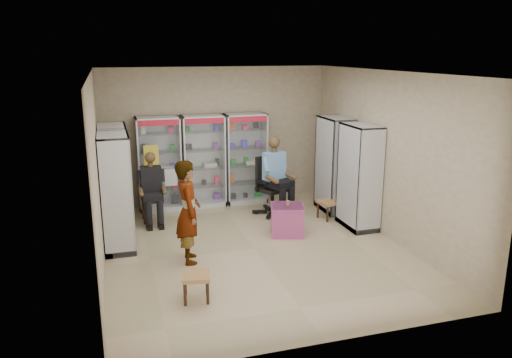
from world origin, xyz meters
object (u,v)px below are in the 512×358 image
object	(u,v)px
cabinet_back_right	(246,158)
cabinet_left_near	(117,193)
cabinet_back_left	(159,164)
standing_man	(188,212)
office_chair	(272,186)
cabinet_right_near	(359,177)
cabinet_left_far	(115,177)
woven_stool_b	(196,287)
wooden_chair	(152,198)
cabinet_back_mid	(203,161)
woven_stool_a	(328,210)
cabinet_right_far	(334,165)
pink_trunk	(287,220)
seated_shopkeeper	(273,179)

from	to	relation	value
cabinet_back_right	cabinet_left_near	world-z (taller)	same
cabinet_back_left	standing_man	xyz separation A→B (m)	(0.14, -2.91, -0.16)
cabinet_back_right	office_chair	bearing A→B (deg)	-73.41
cabinet_right_near	cabinet_left_far	xyz separation A→B (m)	(-4.46, 1.30, 0.00)
cabinet_left_near	cabinet_left_far	bearing A→B (deg)	180.00
cabinet_back_right	woven_stool_b	size ratio (longest dim) A/B	5.27
cabinet_right_near	wooden_chair	xyz separation A→B (m)	(-3.78, 1.50, -0.53)
cabinet_back_mid	cabinet_back_right	xyz separation A→B (m)	(0.95, 0.00, 0.00)
office_chair	wooden_chair	bearing A→B (deg)	150.77
cabinet_right_near	woven_stool_a	xyz separation A→B (m)	(-0.33, 0.60, -0.81)
cabinet_back_left	cabinet_right_far	distance (m)	3.71
woven_stool_b	standing_man	distance (m)	1.49
cabinet_left_far	office_chair	world-z (taller)	cabinet_left_far
cabinet_back_left	office_chair	distance (m)	2.45
cabinet_right_far	wooden_chair	size ratio (longest dim) A/B	2.13
cabinet_back_mid	wooden_chair	size ratio (longest dim) A/B	2.13
cabinet_right_near	cabinet_back_mid	bearing A→B (deg)	49.16
cabinet_right_near	office_chair	world-z (taller)	cabinet_right_near
standing_man	office_chair	bearing A→B (deg)	-44.40
cabinet_back_left	cabinet_back_mid	bearing A→B (deg)	0.00
cabinet_left_far	pink_trunk	distance (m)	3.35
cabinet_left_far	office_chair	xyz separation A→B (m)	(3.13, -0.07, -0.39)
wooden_chair	woven_stool_a	xyz separation A→B (m)	(3.45, -0.90, -0.28)
cabinet_right_far	woven_stool_a	bearing A→B (deg)	146.41
cabinet_back_left	seated_shopkeeper	xyz separation A→B (m)	(2.20, -1.05, -0.23)
wooden_chair	woven_stool_a	size ratio (longest dim) A/B	2.48
cabinet_left_far	standing_man	world-z (taller)	cabinet_left_far
woven_stool_b	standing_man	world-z (taller)	standing_man
cabinet_back_mid	office_chair	bearing A→B (deg)	-38.78
cabinet_left_far	wooden_chair	world-z (taller)	cabinet_left_far
woven_stool_a	standing_man	bearing A→B (deg)	-157.26
seated_shopkeeper	cabinet_left_far	bearing A→B (deg)	154.88
woven_stool_a	woven_stool_b	world-z (taller)	same
cabinet_left_far	wooden_chair	distance (m)	0.89
cabinet_back_mid	pink_trunk	bearing A→B (deg)	-63.06
cabinet_back_right	office_chair	world-z (taller)	cabinet_back_right
cabinet_back_left	cabinet_right_near	distance (m)	4.18
standing_man	cabinet_left_near	bearing A→B (deg)	53.30
cabinet_left_far	woven_stool_b	size ratio (longest dim) A/B	5.27
cabinet_right_far	seated_shopkeeper	xyz separation A→B (m)	(-1.33, 0.08, -0.23)
cabinet_back_mid	cabinet_left_near	size ratio (longest dim) A/B	1.00
cabinet_right_near	office_chair	distance (m)	1.85
cabinet_right_near	cabinet_left_far	distance (m)	4.65
woven_stool_a	office_chair	bearing A→B (deg)	147.92
cabinet_back_right	wooden_chair	size ratio (longest dim) A/B	2.13
cabinet_right_far	wooden_chair	distance (m)	3.84
cabinet_right_far	cabinet_right_near	world-z (taller)	same
cabinet_back_right	wooden_chair	distance (m)	2.33
cabinet_left_far	woven_stool_b	world-z (taller)	cabinet_left_far
cabinet_right_far	standing_man	world-z (taller)	cabinet_right_far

